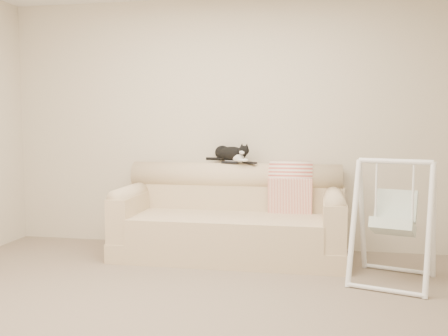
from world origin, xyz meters
name	(u,v)px	position (x,y,z in m)	size (l,w,h in m)	color
ground_plane	(193,316)	(0.00, 0.00, 0.00)	(5.00, 5.00, 0.00)	#6F6050
room_shell	(192,88)	(0.00, 0.00, 1.53)	(5.04, 4.04, 2.60)	beige
sofa	(231,220)	(-0.02, 1.62, 0.35)	(2.20, 0.93, 0.90)	#CAAB94
remote_a	(230,162)	(-0.07, 1.84, 0.91)	(0.19, 0.08, 0.03)	black
remote_b	(250,163)	(0.14, 1.82, 0.91)	(0.16, 0.15, 0.02)	black
tuxedo_cat	(231,154)	(-0.06, 1.88, 0.99)	(0.49, 0.34, 0.20)	black
throw_blanket	(291,181)	(0.55, 1.84, 0.72)	(0.43, 0.38, 0.58)	#C95044
baby_swing	(394,221)	(1.43, 1.03, 0.51)	(0.79, 0.81, 1.02)	white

